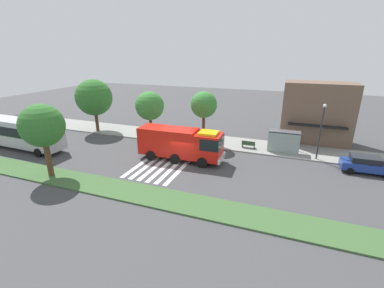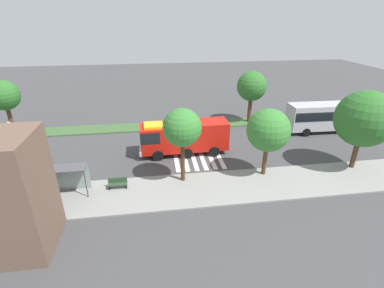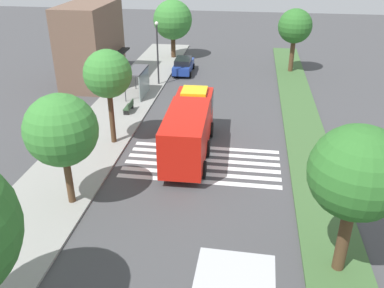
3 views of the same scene
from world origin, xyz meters
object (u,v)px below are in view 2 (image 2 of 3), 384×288
Objects in this scene: bus_stop_shelter at (65,173)px; sidewalk_tree_center at (182,128)px; fire_truck at (182,136)px; median_tree_far_west at (252,86)px; bench_near_shelter at (118,183)px; sidewalk_tree_far_west at (364,119)px; street_lamp at (17,151)px; sidewalk_tree_west at (268,131)px; transit_bus at (335,115)px; median_tree_west at (4,96)px.

sidewalk_tree_center reaches higher than bus_stop_shelter.
median_tree_far_west reaches higher than fire_truck.
sidewalk_tree_center is at bearing -175.26° from bench_near_shelter.
median_tree_far_west reaches higher than sidewalk_tree_center.
sidewalk_tree_far_west is at bearing -178.98° from bus_stop_shelter.
sidewalk_tree_far_west is 1.13× the size of sidewalk_tree_center.
street_lamp is 0.97× the size of sidewalk_tree_west.
transit_bus is at bearing 154.39° from median_tree_far_west.
street_lamp is at bearing -1.11° from sidewalk_tree_west.
median_tree_west is (13.94, -14.21, 4.31)m from bench_near_shelter.
bench_near_shelter is 22.12m from median_tree_far_west.
sidewalk_tree_far_west reaches higher than median_tree_far_west.
bus_stop_shelter is 25.03m from median_tree_far_west.
bus_stop_shelter is 0.56× the size of sidewalk_tree_west.
median_tree_west is (39.88, -4.59, 2.76)m from transit_bus.
transit_bus is 11.00m from median_tree_far_west.
median_tree_west is at bearing 0.00° from median_tree_far_west.
bus_stop_shelter is at bearing 166.37° from street_lamp.
bench_near_shelter is 20.37m from median_tree_west.
sidewalk_tree_west is (-17.16, -0.47, 2.58)m from bus_stop_shelter.
bus_stop_shelter is 10.18m from sidewalk_tree_center.
street_lamp is (3.58, -0.87, 1.85)m from bus_stop_shelter.
sidewalk_tree_center is at bearing 0.00° from sidewalk_tree_far_west.
median_tree_far_west reaches higher than median_tree_west.
transit_bus is 1.83× the size of median_tree_west.
bench_near_shelter is 8.25m from street_lamp.
transit_bus is 1.93× the size of sidewalk_tree_west.
median_tree_far_west is (-23.94, -13.35, 1.25)m from street_lamp.
bus_stop_shelter is 4.12m from street_lamp.
median_tree_far_west is at bearing -67.25° from sidewalk_tree_far_west.
street_lamp is at bearing -0.77° from sidewalk_tree_far_west.
fire_truck is at bearing -95.53° from sidewalk_tree_center.
median_tree_west is at bearing -23.39° from fire_truck.
median_tree_west is at bearing -64.52° from street_lamp.
sidewalk_tree_center is 23.92m from median_tree_west.
sidewalk_tree_west is at bearing -178.44° from bus_stop_shelter.
median_tree_far_west is at bearing -150.86° from street_lamp.
fire_truck is 1.54× the size of street_lamp.
bus_stop_shelter is at bearing -160.92° from transit_bus.
transit_bus is 27.72m from bench_near_shelter.
sidewalk_tree_west is at bearing 180.00° from sidewalk_tree_center.
fire_truck is 9.26m from sidewalk_tree_west.
bus_stop_shelter is at bearing 2.77° from sidewalk_tree_center.
median_tree_far_west is (9.58, -4.59, 2.84)m from transit_bus.
bench_near_shelter is 0.21× the size of sidewalk_tree_far_west.
transit_bus is 1.60× the size of sidewalk_tree_far_west.
median_tree_far_west is at bearing -142.46° from fire_truck.
sidewalk_tree_center is (-5.64, -0.47, 4.53)m from bench_near_shelter.
street_lamp is (13.76, 5.16, 1.74)m from fire_truck.
median_tree_west is at bearing -20.86° from sidewalk_tree_far_west.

